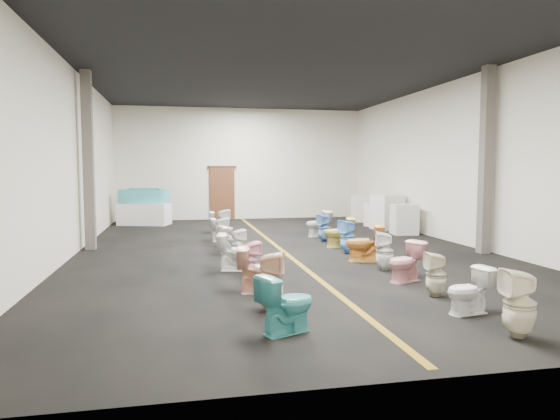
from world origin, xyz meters
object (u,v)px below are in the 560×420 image
Objects in this scene: toilet_left_2 at (260,270)px; toilet_left_6 at (232,239)px; toilet_left_10 at (220,222)px; toilet_right_6 at (348,237)px; toilet_left_1 at (270,281)px; toilet_left_5 at (238,245)px; bathtub at (144,196)px; toilet_right_9 at (318,224)px; toilet_left_9 at (223,223)px; toilet_right_0 at (519,304)px; toilet_left_0 at (287,303)px; toilet_right_2 at (436,274)px; appliance_crate_b at (387,212)px; appliance_crate_a at (404,219)px; appliance_crate_d at (361,208)px; toilet_right_8 at (324,228)px; toilet_right_3 at (406,262)px; toilet_right_4 at (385,251)px; display_table at (144,214)px; toilet_left_4 at (236,252)px; appliance_crate_c at (378,215)px; toilet_left_8 at (222,230)px; toilet_right_7 at (339,232)px; toilet_right_1 at (469,291)px; toilet_left_7 at (222,232)px; toilet_right_5 at (365,243)px; toilet_left_3 at (251,260)px.

toilet_left_2 reaches higher than toilet_left_6.
toilet_right_6 reaches higher than toilet_left_10.
toilet_left_1 reaches higher than toilet_left_5.
toilet_right_9 is at bearing -34.79° from bathtub.
toilet_right_0 is at bearing -174.78° from toilet_left_9.
toilet_left_6 is 1.01× the size of toilet_left_10.
toilet_left_0 reaches higher than toilet_left_6.
toilet_left_2 is at bearing -97.87° from toilet_right_2.
appliance_crate_a is at bearing -90.00° from appliance_crate_b.
appliance_crate_d reaches higher than toilet_right_0.
toilet_right_8 is at bearing -41.77° from bathtub.
toilet_right_9 reaches higher than toilet_right_3.
toilet_right_4 is (2.80, -2.73, 0.06)m from toilet_left_6.
appliance_crate_b is (8.18, -3.07, 0.19)m from display_table.
toilet_left_1 is 1.11× the size of toilet_left_2.
appliance_crate_d is at bearing -23.66° from toilet_left_4.
toilet_right_2 is (-2.89, -9.35, -0.05)m from appliance_crate_c.
toilet_left_9 is at bearing -12.96° from toilet_left_8.
toilet_right_7 reaches higher than toilet_right_8.
toilet_right_3 is 3.13m from toilet_right_6.
appliance_crate_c is at bearing -71.90° from toilet_left_8.
toilet_left_8 is at bearing -15.73° from toilet_left_5.
toilet_left_0 is at bearing 159.14° from toilet_left_6.
toilet_left_1 is at bearing -18.40° from toilet_right_7.
bathtub is 8.51m from appliance_crate_c.
toilet_left_5 is 0.90× the size of toilet_right_9.
toilet_right_7 is (0.10, 6.13, 0.06)m from toilet_right_1.
toilet_left_2 is at bearing -72.56° from bathtub.
toilet_left_6 is 0.87× the size of toilet_right_8.
toilet_left_5 is (-5.64, -3.39, -0.12)m from appliance_crate_a.
toilet_left_9 is (2.55, -3.79, 0.02)m from display_table.
toilet_right_7 reaches higher than toilet_right_2.
toilet_left_9 reaches higher than toilet_left_5.
toilet_left_0 is 2.04m from toilet_left_2.
toilet_right_7 is at bearing -101.18° from toilet_left_7.
toilet_right_5 reaches higher than toilet_right_3.
toilet_right_2 is at bearing -172.23° from toilet_right_0.
toilet_right_6 is 0.94m from toilet_right_7.
toilet_left_0 is 9.10m from toilet_left_9.
toilet_right_4 reaches higher than toilet_right_9.
toilet_right_4 is at bearing -33.44° from toilet_left_1.
toilet_right_3 is at bearing 8.23° from toilet_right_7.
toilet_left_0 is 1.06× the size of toilet_left_3.
toilet_right_6 is at bearing -123.76° from toilet_left_6.
bathtub is 2.23× the size of toilet_right_5.
toilet_left_0 is at bearing -14.35° from toilet_right_7.
toilet_right_7 is 1.01× the size of toilet_right_9.
appliance_crate_d is 13.57m from toilet_left_0.
toilet_right_6 is at bearing -119.57° from appliance_crate_c.
toilet_left_4 reaches higher than toilet_left_5.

